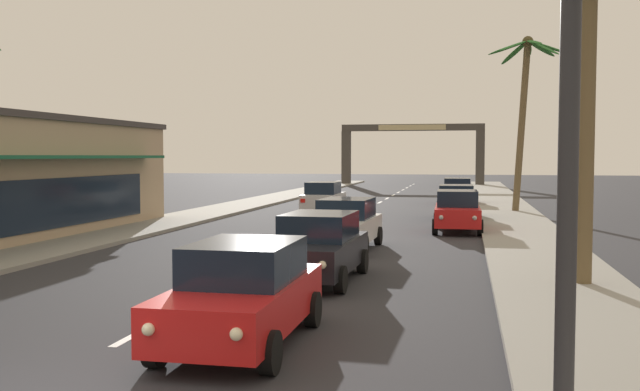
{
  "coord_description": "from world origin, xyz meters",
  "views": [
    {
      "loc": [
        5.57,
        -7.36,
        3.09
      ],
      "look_at": [
        2.36,
        8.0,
        2.2
      ],
      "focal_mm": 39.23,
      "sensor_mm": 36.0,
      "label": 1
    }
  ],
  "objects_px": {
    "sedan_fifth_in_queue": "(346,224)",
    "sedan_oncoming_far": "(324,197)",
    "sedan_third_in_queue": "(318,247)",
    "town_gateway_arch": "(412,145)",
    "sedan_parked_mid_kerb": "(457,191)",
    "palm_right_second": "(592,16)",
    "palm_right_farthest": "(525,88)",
    "sedan_lead_at_stop_bar": "(243,293)",
    "sedan_parked_far_kerb": "(457,211)",
    "sedan_parked_nearest_kerb": "(456,202)"
  },
  "relations": [
    {
      "from": "sedan_fifth_in_queue",
      "to": "sedan_oncoming_far",
      "type": "relative_size",
      "value": 1.01
    },
    {
      "from": "sedan_third_in_queue",
      "to": "town_gateway_arch",
      "type": "distance_m",
      "value": 57.53
    },
    {
      "from": "sedan_parked_mid_kerb",
      "to": "palm_right_second",
      "type": "height_order",
      "value": "palm_right_second"
    },
    {
      "from": "sedan_third_in_queue",
      "to": "palm_right_farthest",
      "type": "relative_size",
      "value": 0.47
    },
    {
      "from": "sedan_lead_at_stop_bar",
      "to": "sedan_oncoming_far",
      "type": "height_order",
      "value": "same"
    },
    {
      "from": "sedan_third_in_queue",
      "to": "sedan_oncoming_far",
      "type": "bearing_deg",
      "value": 101.15
    },
    {
      "from": "palm_right_farthest",
      "to": "town_gateway_arch",
      "type": "height_order",
      "value": "palm_right_farthest"
    },
    {
      "from": "sedan_lead_at_stop_bar",
      "to": "sedan_parked_far_kerb",
      "type": "distance_m",
      "value": 18.47
    },
    {
      "from": "sedan_parked_far_kerb",
      "to": "palm_right_second",
      "type": "distance_m",
      "value": 13.5
    },
    {
      "from": "palm_right_farthest",
      "to": "town_gateway_arch",
      "type": "distance_m",
      "value": 36.27
    },
    {
      "from": "sedan_parked_mid_kerb",
      "to": "palm_right_farthest",
      "type": "bearing_deg",
      "value": -60.3
    },
    {
      "from": "sedan_fifth_in_queue",
      "to": "sedan_oncoming_far",
      "type": "height_order",
      "value": "same"
    },
    {
      "from": "sedan_lead_at_stop_bar",
      "to": "palm_right_second",
      "type": "bearing_deg",
      "value": 44.55
    },
    {
      "from": "sedan_parked_far_kerb",
      "to": "palm_right_farthest",
      "type": "bearing_deg",
      "value": 71.38
    },
    {
      "from": "sedan_parked_nearest_kerb",
      "to": "sedan_parked_far_kerb",
      "type": "distance_m",
      "value": 5.48
    },
    {
      "from": "sedan_fifth_in_queue",
      "to": "town_gateway_arch",
      "type": "height_order",
      "value": "town_gateway_arch"
    },
    {
      "from": "palm_right_farthest",
      "to": "sedan_third_in_queue",
      "type": "bearing_deg",
      "value": -106.49
    },
    {
      "from": "sedan_third_in_queue",
      "to": "sedan_fifth_in_queue",
      "type": "bearing_deg",
      "value": 93.09
    },
    {
      "from": "palm_right_farthest",
      "to": "town_gateway_arch",
      "type": "bearing_deg",
      "value": 103.79
    },
    {
      "from": "sedan_third_in_queue",
      "to": "sedan_oncoming_far",
      "type": "xyz_separation_m",
      "value": [
        -4.03,
        20.43,
        0.0
      ]
    },
    {
      "from": "sedan_oncoming_far",
      "to": "palm_right_second",
      "type": "distance_m",
      "value": 23.29
    },
    {
      "from": "sedan_parked_far_kerb",
      "to": "palm_right_farthest",
      "type": "distance_m",
      "value": 12.09
    },
    {
      "from": "sedan_parked_far_kerb",
      "to": "town_gateway_arch",
      "type": "distance_m",
      "value": 45.58
    },
    {
      "from": "sedan_lead_at_stop_bar",
      "to": "sedan_third_in_queue",
      "type": "xyz_separation_m",
      "value": [
        0.0,
        5.94,
        0.0
      ]
    },
    {
      "from": "sedan_oncoming_far",
      "to": "palm_right_farthest",
      "type": "distance_m",
      "value": 12.27
    },
    {
      "from": "sedan_parked_far_kerb",
      "to": "palm_right_farthest",
      "type": "height_order",
      "value": "palm_right_farthest"
    },
    {
      "from": "sedan_parked_far_kerb",
      "to": "town_gateway_arch",
      "type": "xyz_separation_m",
      "value": [
        -5.25,
        45.15,
        3.35
      ]
    },
    {
      "from": "sedan_fifth_in_queue",
      "to": "palm_right_farthest",
      "type": "distance_m",
      "value": 18.67
    },
    {
      "from": "palm_right_second",
      "to": "town_gateway_arch",
      "type": "xyz_separation_m",
      "value": [
        -8.34,
        57.13,
        -2.07
      ]
    },
    {
      "from": "palm_right_farthest",
      "to": "sedan_lead_at_stop_bar",
      "type": "bearing_deg",
      "value": -103.16
    },
    {
      "from": "town_gateway_arch",
      "to": "sedan_third_in_queue",
      "type": "bearing_deg",
      "value": -87.97
    },
    {
      "from": "sedan_fifth_in_queue",
      "to": "palm_right_farthest",
      "type": "height_order",
      "value": "palm_right_farthest"
    },
    {
      "from": "sedan_lead_at_stop_bar",
      "to": "palm_right_second",
      "type": "height_order",
      "value": "palm_right_second"
    },
    {
      "from": "sedan_lead_at_stop_bar",
      "to": "sedan_parked_nearest_kerb",
      "type": "relative_size",
      "value": 1.0
    },
    {
      "from": "sedan_fifth_in_queue",
      "to": "sedan_parked_nearest_kerb",
      "type": "height_order",
      "value": "same"
    },
    {
      "from": "sedan_oncoming_far",
      "to": "sedan_parked_nearest_kerb",
      "type": "relative_size",
      "value": 0.99
    },
    {
      "from": "sedan_lead_at_stop_bar",
      "to": "palm_right_farthest",
      "type": "relative_size",
      "value": 0.47
    },
    {
      "from": "sedan_fifth_in_queue",
      "to": "sedan_parked_nearest_kerb",
      "type": "relative_size",
      "value": 1.0
    },
    {
      "from": "sedan_lead_at_stop_bar",
      "to": "sedan_parked_mid_kerb",
      "type": "distance_m",
      "value": 34.56
    },
    {
      "from": "sedan_third_in_queue",
      "to": "palm_right_second",
      "type": "relative_size",
      "value": 0.53
    },
    {
      "from": "sedan_parked_nearest_kerb",
      "to": "town_gateway_arch",
      "type": "relative_size",
      "value": 0.3
    },
    {
      "from": "palm_right_second",
      "to": "palm_right_farthest",
      "type": "distance_m",
      "value": 22.0
    },
    {
      "from": "sedan_oncoming_far",
      "to": "sedan_parked_mid_kerb",
      "type": "height_order",
      "value": "same"
    },
    {
      "from": "sedan_fifth_in_queue",
      "to": "palm_right_farthest",
      "type": "xyz_separation_m",
      "value": [
        6.91,
        16.32,
        5.88
      ]
    },
    {
      "from": "palm_right_second",
      "to": "sedan_fifth_in_queue",
      "type": "bearing_deg",
      "value": 139.42
    },
    {
      "from": "sedan_oncoming_far",
      "to": "sedan_fifth_in_queue",
      "type": "bearing_deg",
      "value": -75.65
    },
    {
      "from": "sedan_lead_at_stop_bar",
      "to": "palm_right_second",
      "type": "relative_size",
      "value": 0.52
    },
    {
      "from": "sedan_third_in_queue",
      "to": "sedan_parked_mid_kerb",
      "type": "relative_size",
      "value": 1.01
    },
    {
      "from": "sedan_lead_at_stop_bar",
      "to": "sedan_fifth_in_queue",
      "type": "bearing_deg",
      "value": 91.53
    },
    {
      "from": "sedan_oncoming_far",
      "to": "sedan_parked_far_kerb",
      "type": "relative_size",
      "value": 0.99
    }
  ]
}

